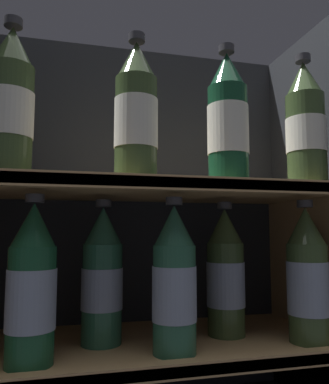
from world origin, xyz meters
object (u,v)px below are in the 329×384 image
at_px(bottle_upper_front_3, 306,126).
at_px(bottle_lower_back_0, 102,278).
at_px(bottle_lower_back_1, 226,275).
at_px(bottle_lower_front_0, 32,288).
at_px(bottle_upper_front_1, 136,114).
at_px(bottle_lower_front_2, 308,278).
at_px(bottle_upper_front_2, 228,121).
at_px(bottle_upper_front_0, 10,104).
at_px(bottle_lower_front_1, 174,283).

xyz_separation_m(bottle_upper_front_3, bottle_lower_back_0, (-0.40, 0.09, -0.30)).
distance_m(bottle_upper_front_3, bottle_lower_back_1, 0.34).
xyz_separation_m(bottle_lower_front_0, bottle_lower_back_0, (0.12, 0.09, 0.00)).
bearing_deg(bottle_upper_front_1, bottle_lower_back_0, 119.47).
bearing_deg(bottle_lower_front_2, bottle_lower_back_1, 147.18).
xyz_separation_m(bottle_lower_front_0, bottle_lower_front_2, (0.51, 0.00, -0.00)).
xyz_separation_m(bottle_upper_front_2, bottle_lower_front_2, (0.16, 0.00, -0.30)).
relative_size(bottle_upper_front_0, bottle_lower_back_1, 1.00).
distance_m(bottle_upper_front_3, bottle_lower_front_2, 0.30).
height_order(bottle_lower_front_1, bottle_lower_front_2, same).
bearing_deg(bottle_lower_back_1, bottle_upper_front_0, -168.32).
bearing_deg(bottle_upper_front_1, bottle_upper_front_2, 0.00).
bearing_deg(bottle_lower_back_0, bottle_lower_front_2, -12.58).
xyz_separation_m(bottle_lower_front_1, bottle_lower_front_2, (0.27, 0.00, -0.00)).
bearing_deg(bottle_lower_back_0, bottle_upper_front_1, -60.53).
distance_m(bottle_upper_front_1, bottle_lower_front_2, 0.45).
relative_size(bottle_upper_front_1, bottle_upper_front_3, 1.00).
bearing_deg(bottle_lower_back_1, bottle_upper_front_1, -157.10).
distance_m(bottle_lower_front_1, bottle_lower_back_0, 0.15).
relative_size(bottle_upper_front_0, bottle_lower_back_0, 1.00).
distance_m(bottle_lower_front_2, bottle_lower_back_0, 0.40).
distance_m(bottle_upper_front_0, bottle_upper_front_3, 0.56).
height_order(bottle_upper_front_0, bottle_upper_front_3, same).
height_order(bottle_upper_front_2, bottle_lower_front_0, bottle_upper_front_2).
xyz_separation_m(bottle_upper_front_2, bottle_lower_back_0, (-0.23, 0.09, -0.30)).
distance_m(bottle_upper_front_2, bottle_lower_front_2, 0.34).
height_order(bottle_upper_front_0, bottle_upper_front_2, same).
distance_m(bottle_upper_front_1, bottle_lower_front_1, 0.31).
bearing_deg(bottle_lower_front_0, bottle_lower_front_1, 0.00).
relative_size(bottle_upper_front_1, bottle_lower_back_0, 1.00).
height_order(bottle_lower_front_1, bottle_lower_back_0, same).
relative_size(bottle_lower_front_2, bottle_lower_back_0, 1.00).
relative_size(bottle_upper_front_3, bottle_lower_front_1, 1.00).
height_order(bottle_upper_front_3, bottle_lower_back_0, bottle_upper_front_3).
bearing_deg(bottle_lower_back_0, bottle_upper_front_0, -152.28).
height_order(bottle_upper_front_1, bottle_lower_front_0, bottle_upper_front_1).
bearing_deg(bottle_upper_front_0, bottle_lower_back_0, 27.72).
height_order(bottle_upper_front_2, bottle_lower_back_0, bottle_upper_front_2).
bearing_deg(bottle_lower_front_0, bottle_upper_front_2, 0.00).
relative_size(bottle_upper_front_2, bottle_lower_back_0, 1.00).
height_order(bottle_upper_front_2, bottle_upper_front_3, same).
relative_size(bottle_lower_front_2, bottle_lower_back_1, 1.00).
bearing_deg(bottle_upper_front_2, bottle_upper_front_0, -180.00).
xyz_separation_m(bottle_upper_front_1, bottle_upper_front_2, (0.18, 0.00, -0.00)).
bearing_deg(bottle_lower_back_0, bottle_upper_front_3, -12.30).
bearing_deg(bottle_upper_front_0, bottle_upper_front_3, 0.00).
xyz_separation_m(bottle_lower_front_1, bottle_lower_back_0, (-0.12, 0.09, 0.00)).
xyz_separation_m(bottle_upper_front_0, bottle_lower_back_0, (0.16, 0.09, -0.30)).
distance_m(bottle_lower_front_1, bottle_lower_front_2, 0.27).
height_order(bottle_upper_front_3, bottle_lower_front_0, bottle_upper_front_3).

